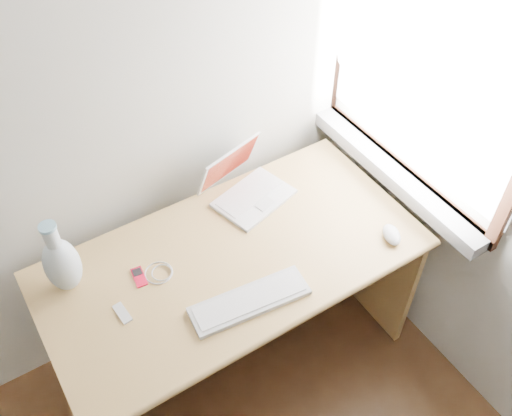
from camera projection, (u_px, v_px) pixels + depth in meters
window at (422, 66)px, 1.96m from camera, size 0.11×0.99×1.10m
desk at (223, 275)px, 2.28m from camera, size 1.39×0.70×0.74m
laptop at (249, 185)px, 2.27m from camera, size 0.34×0.32×0.20m
external_keyboard at (250, 301)px, 1.93m from camera, size 0.43×0.17×0.02m
mouse at (392, 235)px, 2.13m from camera, size 0.10×0.12×0.04m
ipod at (139, 277)px, 2.01m from camera, size 0.05×0.09×0.01m
cable_coil at (159, 273)px, 2.02m from camera, size 0.13×0.13×0.01m
remote at (122, 313)px, 1.91m from camera, size 0.04×0.09×0.01m
vase at (62, 263)px, 1.90m from camera, size 0.12×0.12×0.31m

